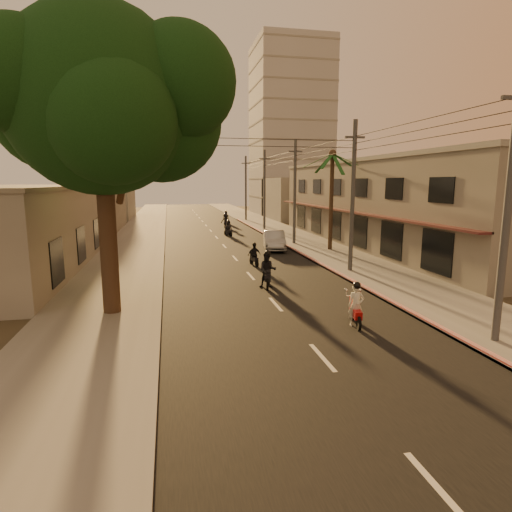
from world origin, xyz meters
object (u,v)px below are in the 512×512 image
object	(u,v)px
broadleaf_tree	(111,102)
scooter_far_a	(228,229)
scooter_mid_b	(254,255)
scooter_mid_a	(268,271)
scooter_far_c	(226,218)
scooter_far_b	(226,221)
parked_car	(274,240)
scooter_red	(356,306)
palm_tree	(332,159)

from	to	relation	value
broadleaf_tree	scooter_far_a	world-z (taller)	broadleaf_tree
scooter_mid_b	scooter_far_a	distance (m)	15.94
scooter_mid_a	scooter_far_c	bearing A→B (deg)	99.63
scooter_far_b	parked_car	size ratio (longest dim) A/B	0.37
scooter_far_c	scooter_far_a	bearing A→B (deg)	-79.62
scooter_far_a	scooter_far_b	size ratio (longest dim) A/B	0.91
broadleaf_tree	scooter_far_c	bearing A→B (deg)	76.03
broadleaf_tree	scooter_red	world-z (taller)	broadleaf_tree
broadleaf_tree	scooter_far_a	size ratio (longest dim) A/B	7.27
scooter_mid_b	scooter_far_a	bearing A→B (deg)	80.15
parked_car	scooter_far_c	xyz separation A→B (m)	(-0.93, 22.64, 0.01)
scooter_red	parked_car	bearing A→B (deg)	98.04
broadleaf_tree	scooter_mid_a	size ratio (longest dim) A/B	6.10
broadleaf_tree	palm_tree	size ratio (longest dim) A/B	1.48
scooter_far_a	parked_car	bearing A→B (deg)	-94.81
palm_tree	scooter_far_c	distance (m)	25.38
scooter_far_a	scooter_far_c	world-z (taller)	scooter_far_c
scooter_far_b	scooter_far_c	world-z (taller)	scooter_far_b
scooter_mid_b	scooter_red	bearing A→B (deg)	-91.17
scooter_red	scooter_far_b	world-z (taller)	scooter_far_b
palm_tree	scooter_mid_b	bearing A→B (deg)	-144.90
scooter_red	scooter_far_b	bearing A→B (deg)	102.79
palm_tree	scooter_mid_a	size ratio (longest dim) A/B	4.14
palm_tree	parked_car	bearing A→B (deg)	162.16
scooter_mid_a	parked_car	distance (m)	12.70
scooter_far_a	parked_car	xyz separation A→B (m)	(2.43, -9.50, 0.01)
scooter_mid_b	parked_car	size ratio (longest dim) A/B	0.33
scooter_far_b	scooter_red	bearing A→B (deg)	-75.39
broadleaf_tree	scooter_far_b	xyz separation A→B (m)	(8.68, 32.71, -7.64)
scooter_red	scooter_mid_a	world-z (taller)	scooter_mid_a
scooter_mid_a	palm_tree	bearing A→B (deg)	68.53
broadleaf_tree	scooter_far_b	world-z (taller)	broadleaf_tree
scooter_mid_a	scooter_mid_b	size ratio (longest dim) A/B	1.24
parked_car	scooter_far_c	distance (m)	22.66
scooter_mid_a	broadleaf_tree	bearing A→B (deg)	-143.16
scooter_far_b	scooter_mid_b	bearing A→B (deg)	-78.77
scooter_far_a	parked_car	world-z (taller)	scooter_far_a
broadleaf_tree	parked_car	distance (m)	19.96
palm_tree	scooter_far_a	xyz separation A→B (m)	(-6.69, 10.87, -6.39)
broadleaf_tree	scooter_far_b	size ratio (longest dim) A/B	6.64
scooter_mid_a	parked_car	xyz separation A→B (m)	(3.38, 12.24, -0.13)
scooter_mid_b	scooter_mid_a	bearing A→B (deg)	-102.50
scooter_mid_b	palm_tree	bearing A→B (deg)	27.04
palm_tree	parked_car	distance (m)	7.79
palm_tree	broadleaf_tree	bearing A→B (deg)	-136.52
scooter_red	scooter_mid_b	xyz separation A→B (m)	(-1.49, 12.32, -0.06)
broadleaf_tree	scooter_far_a	bearing A→B (deg)	72.25
parked_car	scooter_far_c	world-z (taller)	scooter_far_c
palm_tree	scooter_mid_b	world-z (taller)	palm_tree
scooter_far_a	scooter_mid_a	bearing A→B (deg)	-111.67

